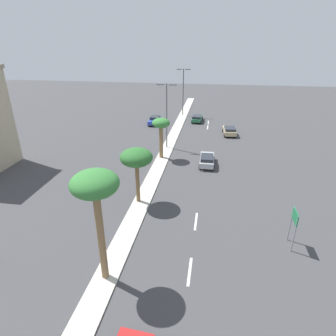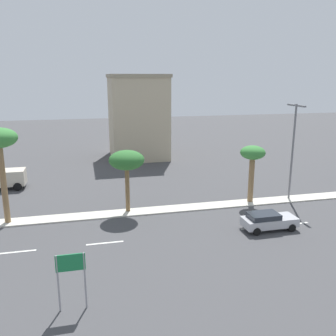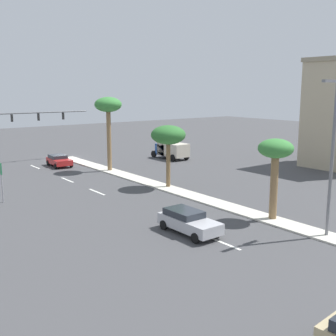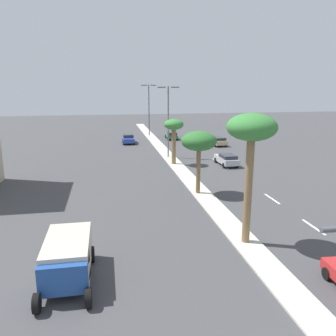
{
  "view_description": "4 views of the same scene",
  "coord_description": "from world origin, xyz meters",
  "px_view_note": "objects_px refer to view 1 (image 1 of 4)",
  "views": [
    {
      "loc": [
        6.71,
        -2.55,
        15.19
      ],
      "look_at": [
        2.39,
        24.03,
        3.1
      ],
      "focal_mm": 30.35,
      "sensor_mm": 36.0,
      "label": 1
    },
    {
      "loc": [
        31.28,
        18.31,
        12.2
      ],
      "look_at": [
        -3.68,
        26.57,
        3.13
      ],
      "focal_mm": 38.69,
      "sensor_mm": 36.0,
      "label": 2
    },
    {
      "loc": [
        22.82,
        52.14,
        9.06
      ],
      "look_at": [
        -0.04,
        22.33,
        1.96
      ],
      "focal_mm": 44.69,
      "sensor_mm": 36.0,
      "label": 3
    },
    {
      "loc": [
        -8.47,
        -7.35,
        9.82
      ],
      "look_at": [
        -3.27,
        21.39,
        2.73
      ],
      "focal_mm": 36.68,
      "sensor_mm": 36.0,
      "label": 4
    }
  ],
  "objects_px": {
    "sedan_green_right": "(197,118)",
    "sedan_silver_far": "(207,160)",
    "street_lamp_left": "(183,88)",
    "sedan_tan_near": "(230,131)",
    "sedan_blue_center": "(155,120)",
    "palm_tree_far": "(136,158)",
    "street_lamp_front": "(167,111)",
    "palm_tree_front": "(95,189)",
    "directional_road_sign": "(294,221)",
    "palm_tree_mid": "(161,126)"
  },
  "relations": [
    {
      "from": "palm_tree_far",
      "to": "street_lamp_left",
      "type": "height_order",
      "value": "street_lamp_left"
    },
    {
      "from": "street_lamp_left",
      "to": "sedan_blue_center",
      "type": "height_order",
      "value": "street_lamp_left"
    },
    {
      "from": "sedan_tan_near",
      "to": "street_lamp_left",
      "type": "bearing_deg",
      "value": 127.17
    },
    {
      "from": "directional_road_sign",
      "to": "sedan_tan_near",
      "type": "bearing_deg",
      "value": 97.31
    },
    {
      "from": "palm_tree_far",
      "to": "street_lamp_left",
      "type": "relative_size",
      "value": 0.58
    },
    {
      "from": "street_lamp_front",
      "to": "sedan_tan_near",
      "type": "distance_m",
      "value": 13.83
    },
    {
      "from": "palm_tree_front",
      "to": "palm_tree_mid",
      "type": "height_order",
      "value": "palm_tree_front"
    },
    {
      "from": "palm_tree_far",
      "to": "sedan_tan_near",
      "type": "relative_size",
      "value": 1.23
    },
    {
      "from": "palm_tree_front",
      "to": "street_lamp_front",
      "type": "relative_size",
      "value": 0.85
    },
    {
      "from": "directional_road_sign",
      "to": "palm_tree_far",
      "type": "height_order",
      "value": "palm_tree_far"
    },
    {
      "from": "sedan_silver_far",
      "to": "street_lamp_left",
      "type": "bearing_deg",
      "value": 103.19
    },
    {
      "from": "palm_tree_mid",
      "to": "sedan_silver_far",
      "type": "distance_m",
      "value": 7.72
    },
    {
      "from": "sedan_green_right",
      "to": "sedan_tan_near",
      "type": "relative_size",
      "value": 0.98
    },
    {
      "from": "directional_road_sign",
      "to": "sedan_blue_center",
      "type": "bearing_deg",
      "value": 117.97
    },
    {
      "from": "street_lamp_front",
      "to": "sedan_silver_far",
      "type": "distance_m",
      "value": 9.95
    },
    {
      "from": "palm_tree_far",
      "to": "street_lamp_front",
      "type": "distance_m",
      "value": 16.52
    },
    {
      "from": "palm_tree_front",
      "to": "palm_tree_far",
      "type": "xyz_separation_m",
      "value": [
        -0.33,
        10.36,
        -2.17
      ]
    },
    {
      "from": "palm_tree_far",
      "to": "palm_tree_mid",
      "type": "xyz_separation_m",
      "value": [
        0.13,
        12.23,
        -0.16
      ]
    },
    {
      "from": "palm_tree_front",
      "to": "sedan_silver_far",
      "type": "relative_size",
      "value": 1.82
    },
    {
      "from": "sedan_green_right",
      "to": "sedan_silver_far",
      "type": "relative_size",
      "value": 1.03
    },
    {
      "from": "palm_tree_front",
      "to": "street_lamp_front",
      "type": "distance_m",
      "value": 26.89
    },
    {
      "from": "directional_road_sign",
      "to": "sedan_tan_near",
      "type": "distance_m",
      "value": 29.85
    },
    {
      "from": "street_lamp_front",
      "to": "sedan_green_right",
      "type": "xyz_separation_m",
      "value": [
        3.61,
        16.39,
        -5.0
      ]
    },
    {
      "from": "street_lamp_front",
      "to": "sedan_silver_far",
      "type": "bearing_deg",
      "value": -42.17
    },
    {
      "from": "directional_road_sign",
      "to": "sedan_green_right",
      "type": "bearing_deg",
      "value": 104.93
    },
    {
      "from": "palm_tree_front",
      "to": "palm_tree_mid",
      "type": "relative_size",
      "value": 1.44
    },
    {
      "from": "directional_road_sign",
      "to": "palm_tree_mid",
      "type": "height_order",
      "value": "palm_tree_mid"
    },
    {
      "from": "sedan_green_right",
      "to": "sedan_blue_center",
      "type": "xyz_separation_m",
      "value": [
        -8.22,
        -3.24,
        0.06
      ]
    },
    {
      "from": "street_lamp_front",
      "to": "sedan_blue_center",
      "type": "xyz_separation_m",
      "value": [
        -4.61,
        13.15,
        -4.93
      ]
    },
    {
      "from": "street_lamp_front",
      "to": "sedan_green_right",
      "type": "relative_size",
      "value": 2.08
    },
    {
      "from": "palm_tree_far",
      "to": "sedan_green_right",
      "type": "bearing_deg",
      "value": 83.39
    },
    {
      "from": "street_lamp_left",
      "to": "sedan_tan_near",
      "type": "distance_m",
      "value": 16.96
    },
    {
      "from": "street_lamp_left",
      "to": "sedan_tan_near",
      "type": "height_order",
      "value": "street_lamp_left"
    },
    {
      "from": "palm_tree_mid",
      "to": "sedan_blue_center",
      "type": "relative_size",
      "value": 1.31
    },
    {
      "from": "directional_road_sign",
      "to": "palm_tree_front",
      "type": "height_order",
      "value": "palm_tree_front"
    },
    {
      "from": "street_lamp_front",
      "to": "sedan_green_right",
      "type": "distance_m",
      "value": 17.51
    },
    {
      "from": "palm_tree_mid",
      "to": "sedan_silver_far",
      "type": "bearing_deg",
      "value": -13.33
    },
    {
      "from": "sedan_blue_center",
      "to": "sedan_tan_near",
      "type": "distance_m",
      "value": 15.21
    },
    {
      "from": "directional_road_sign",
      "to": "street_lamp_left",
      "type": "relative_size",
      "value": 0.33
    },
    {
      "from": "palm_tree_mid",
      "to": "palm_tree_far",
      "type": "bearing_deg",
      "value": -90.62
    },
    {
      "from": "palm_tree_mid",
      "to": "sedan_tan_near",
      "type": "relative_size",
      "value": 1.21
    },
    {
      "from": "palm_tree_mid",
      "to": "street_lamp_front",
      "type": "height_order",
      "value": "street_lamp_front"
    },
    {
      "from": "street_lamp_left",
      "to": "sedan_green_right",
      "type": "xyz_separation_m",
      "value": [
        3.56,
        -4.89,
        -5.12
      ]
    },
    {
      "from": "directional_road_sign",
      "to": "palm_tree_mid",
      "type": "xyz_separation_m",
      "value": [
        -13.69,
        16.92,
        2.33
      ]
    },
    {
      "from": "palm_tree_mid",
      "to": "sedan_blue_center",
      "type": "height_order",
      "value": "palm_tree_mid"
    },
    {
      "from": "palm_tree_front",
      "to": "sedan_silver_far",
      "type": "xyz_separation_m",
      "value": [
        6.27,
        21.06,
        -6.25
      ]
    },
    {
      "from": "street_lamp_front",
      "to": "palm_tree_front",
      "type": "bearing_deg",
      "value": -89.73
    },
    {
      "from": "palm_tree_mid",
      "to": "street_lamp_left",
      "type": "height_order",
      "value": "street_lamp_left"
    },
    {
      "from": "sedan_tan_near",
      "to": "palm_tree_mid",
      "type": "bearing_deg",
      "value": -128.06
    },
    {
      "from": "directional_road_sign",
      "to": "sedan_green_right",
      "type": "distance_m",
      "value": 38.92
    }
  ]
}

